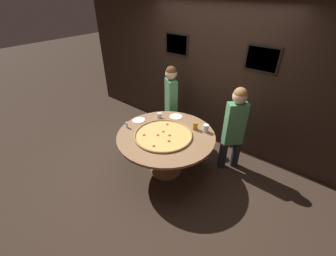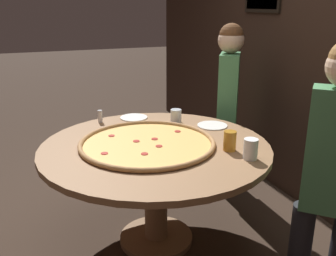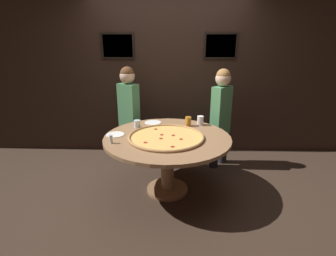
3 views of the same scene
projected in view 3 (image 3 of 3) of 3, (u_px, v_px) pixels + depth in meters
name	position (u px, v px, depth m)	size (l,w,h in m)	color
ground_plane	(167.00, 190.00, 3.37)	(24.00, 24.00, 0.00)	#38281E
back_wall	(169.00, 75.00, 4.24)	(6.40, 0.08, 2.60)	black
dining_table	(167.00, 147.00, 3.18)	(1.52, 1.52, 0.74)	#936B47
giant_pizza	(166.00, 137.00, 3.08)	(0.90, 0.90, 0.03)	#EAB75B
drink_cup_by_shaker	(200.00, 121.00, 3.53)	(0.09, 0.09, 0.13)	white
drink_cup_beside_pizza	(188.00, 122.00, 3.49)	(0.08, 0.08, 0.13)	#BC7A23
drink_cup_centre_back	(137.00, 124.00, 3.43)	(0.09, 0.09, 0.10)	silver
white_plate_left_side	(115.00, 135.00, 3.18)	(0.22, 0.22, 0.01)	white
white_plate_beside_cup	(153.00, 123.00, 3.65)	(0.23, 0.23, 0.01)	white
condiment_shaker	(111.00, 139.00, 2.91)	(0.04, 0.04, 0.10)	silver
diner_far_left	(129.00, 109.00, 3.97)	(0.38, 0.32, 1.48)	#232328
diner_far_right	(221.00, 113.00, 3.82)	(0.35, 0.35, 1.46)	#232328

